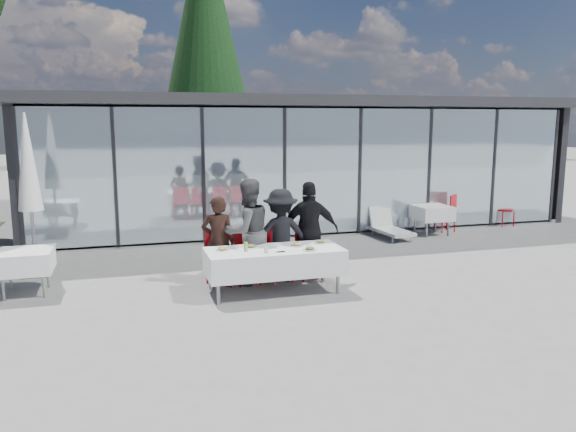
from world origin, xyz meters
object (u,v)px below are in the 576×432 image
object	(u,v)px
diner_chair_a	(218,254)
diner_chair_d	(308,249)
plate_a	(222,249)
lounger	(388,227)
market_umbrella	(28,172)
diner_chair_c	(279,250)
dining_table	(274,261)
plate_extra	(310,249)
spare_table_left	(25,262)
diner_d	(310,231)
folded_eyeglasses	(281,252)
spare_chair_a	(501,206)
diner_b	(248,232)
diner_c	(281,235)
plate_c	(297,245)
plate_b	(251,246)
plate_d	(321,242)
diner_a	(218,241)
spare_chair_b	(449,211)
conifer_tree	(206,37)
diner_chair_b	(247,253)
spare_table_right	(432,213)
juice_bottle	(246,247)

from	to	relation	value
diner_chair_a	diner_chair_d	size ratio (longest dim) A/B	1.00
plate_a	lounger	bearing A→B (deg)	36.75
diner_chair_a	market_umbrella	xyz separation A→B (m)	(-3.18, 1.55, 1.40)
diner_chair_d	diner_chair_c	bearing A→B (deg)	180.00
dining_table	plate_extra	xyz separation A→B (m)	(0.53, -0.28, 0.24)
spare_table_left	diner_d	bearing A→B (deg)	-4.94
plate_extra	folded_eyeglasses	bearing A→B (deg)	177.75
spare_table_left	spare_chair_a	xyz separation A→B (m)	(11.55, 3.14, -0.02)
diner_b	spare_table_left	size ratio (longest dim) A/B	2.17
diner_c	plate_c	world-z (taller)	diner_c
diner_chair_a	diner_c	size ratio (longest dim) A/B	0.59
diner_d	plate_b	bearing A→B (deg)	35.79
plate_b	plate_d	xyz separation A→B (m)	(1.23, 0.01, 0.00)
diner_chair_c	diner_chair_d	bearing A→B (deg)	0.00
dining_table	spare_table_left	size ratio (longest dim) A/B	2.63
folded_eyeglasses	spare_table_left	xyz separation A→B (m)	(-4.02, 1.33, -0.20)
plate_b	diner_a	bearing A→B (deg)	133.99
plate_c	spare_chair_a	xyz separation A→B (m)	(7.16, 4.13, -0.24)
spare_chair_b	conifer_tree	distance (m)	11.80
diner_chair_b	plate_b	xyz separation A→B (m)	(-0.04, -0.59, 0.24)
spare_chair_a	lounger	bearing A→B (deg)	-171.39
market_umbrella	dining_table	bearing A→B (deg)	-29.83
diner_c	spare_chair_b	bearing A→B (deg)	-144.22
diner_chair_c	diner_d	distance (m)	0.66
folded_eyeglasses	diner_c	bearing A→B (deg)	74.63
plate_c	folded_eyeglasses	bearing A→B (deg)	-138.16
spare_table_right	lounger	size ratio (longest dim) A/B	0.62
diner_a	plate_c	bearing A→B (deg)	167.96
diner_chair_d	juice_bottle	world-z (taller)	diner_chair_d
diner_a	plate_extra	bearing A→B (deg)	158.20
spare_table_right	diner_chair_a	bearing A→B (deg)	-154.01
diner_chair_a	plate_extra	bearing A→B (deg)	-37.18
spare_table_left	market_umbrella	distance (m)	1.85
diner_b	dining_table	bearing A→B (deg)	97.54
diner_a	market_umbrella	bearing A→B (deg)	-14.55
juice_bottle	lounger	distance (m)	5.76
plate_a	conifer_tree	world-z (taller)	conifer_tree
plate_d	market_umbrella	size ratio (longest dim) A/B	0.08
dining_table	spare_chair_b	bearing A→B (deg)	33.93
plate_c	lounger	distance (m)	5.01
diner_chair_a	spare_table_left	bearing A→B (deg)	174.15
diner_d	juice_bottle	size ratio (longest dim) A/B	11.64
folded_eyeglasses	diner_b	bearing A→B (deg)	110.84
diner_a	diner_chair_a	bearing A→B (deg)	-77.23
diner_a	diner_chair_a	world-z (taller)	diner_a
diner_b	diner_chair_d	size ratio (longest dim) A/B	1.91
dining_table	plate_c	bearing A→B (deg)	10.75
diner_chair_d	spare_table_right	world-z (taller)	diner_chair_d
plate_a	spare_table_left	distance (m)	3.28
plate_extra	spare_chair_a	size ratio (longest dim) A/B	0.24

